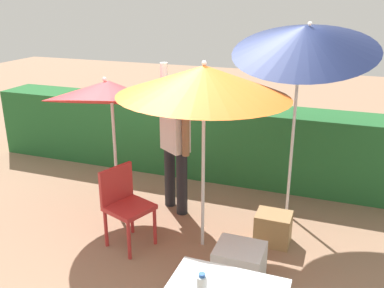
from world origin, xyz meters
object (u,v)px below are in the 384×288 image
chair_plastic (125,202)px  umbrella_rainbow (108,92)px  umbrella_orange (204,81)px  crate_cardboard (273,228)px  person_vendor (175,141)px  umbrella_yellow (305,39)px  cooler_box (239,266)px

chair_plastic → umbrella_rainbow: bearing=130.1°
umbrella_orange → crate_cardboard: size_ratio=5.29×
umbrella_orange → person_vendor: size_ratio=1.09×
umbrella_yellow → umbrella_orange: bearing=-129.1°
chair_plastic → crate_cardboard: chair_plastic is taller
umbrella_yellow → crate_cardboard: bearing=-97.9°
umbrella_orange → umbrella_yellow: bearing=50.9°
umbrella_orange → umbrella_rainbow: bearing=168.7°
umbrella_orange → crate_cardboard: (0.73, 0.31, -1.67)m
umbrella_yellow → cooler_box: 2.54m
crate_cardboard → umbrella_yellow: bearing=82.1°
umbrella_orange → cooler_box: size_ratio=4.48×
umbrella_orange → person_vendor: 1.28m
cooler_box → umbrella_yellow: bearing=80.1°
umbrella_orange → umbrella_yellow: 1.36m
umbrella_rainbow → person_vendor: bearing=33.2°
umbrella_yellow → person_vendor: (-1.43, -0.35, -1.26)m
umbrella_orange → cooler_box: 1.82m
person_vendor → cooler_box: bearing=-46.5°
umbrella_rainbow → umbrella_orange: 1.30m
cooler_box → crate_cardboard: 0.87m
person_vendor → umbrella_orange: bearing=-48.4°
umbrella_yellow → cooler_box: size_ratio=5.63×
umbrella_yellow → cooler_box: umbrella_yellow is taller
umbrella_orange → umbrella_yellow: (0.83, 1.02, 0.34)m
crate_cardboard → chair_plastic: bearing=-159.6°
umbrella_yellow → chair_plastic: 2.68m
umbrella_rainbow → crate_cardboard: size_ratio=5.07×
umbrella_yellow → chair_plastic: size_ratio=2.90×
umbrella_yellow → chair_plastic: (-1.64, -1.28, -1.68)m
cooler_box → umbrella_rainbow: bearing=156.3°
umbrella_rainbow → umbrella_yellow: bearing=20.4°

